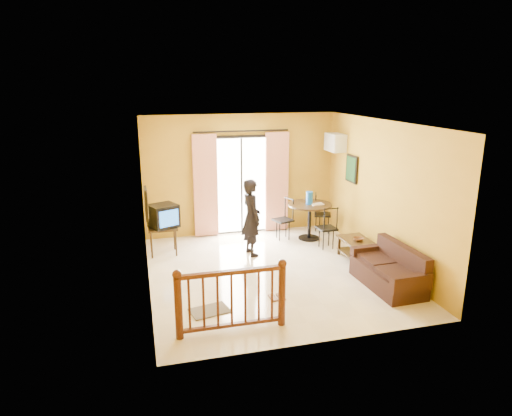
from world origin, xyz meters
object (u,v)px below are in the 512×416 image
object	(u,v)px
standing_person	(251,217)
coffee_table	(358,247)
sofa	(390,272)
television	(163,216)
dining_table	(310,211)

from	to	relation	value
standing_person	coffee_table	bearing A→B (deg)	-123.55
coffee_table	sofa	size ratio (longest dim) A/B	0.61
television	standing_person	xyz separation A→B (m)	(1.74, -0.48, -0.03)
dining_table	coffee_table	distance (m)	1.63
coffee_table	standing_person	world-z (taller)	standing_person
television	dining_table	size ratio (longest dim) A/B	0.68
sofa	dining_table	bearing A→B (deg)	97.25
coffee_table	standing_person	size ratio (longest dim) A/B	0.60
sofa	standing_person	bearing A→B (deg)	130.67
sofa	television	bearing A→B (deg)	142.74
television	standing_person	size ratio (longest dim) A/B	0.42
television	coffee_table	bearing A→B (deg)	-44.36
coffee_table	dining_table	bearing A→B (deg)	106.60
sofa	coffee_table	bearing A→B (deg)	87.84
coffee_table	standing_person	xyz separation A→B (m)	(-1.98, 0.91, 0.52)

